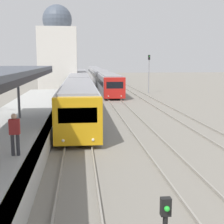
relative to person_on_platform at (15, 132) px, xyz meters
The scene contains 5 objects.
person_on_platform is the anchor object (origin of this frame).
train_near 29.44m from the person_on_platform, 85.32° to the left, with size 2.62×50.88×2.92m.
train_far 56.63m from the person_on_platform, 83.32° to the left, with size 2.55×64.48×2.85m.
signal_mast_far 34.75m from the person_on_platform, 68.95° to the left, with size 0.28×0.29×5.48m.
distant_domed_building 36.09m from the person_on_platform, 90.99° to the left, with size 5.59×5.59×12.76m.
Camera 1 is at (0.14, -0.53, 4.70)m, focal length 50.00 mm.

